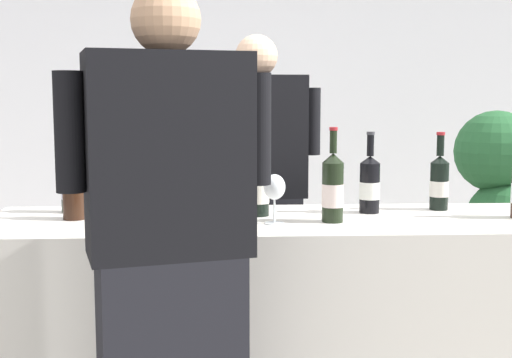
% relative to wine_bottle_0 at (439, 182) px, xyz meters
% --- Properties ---
extents(wall_back, '(8.00, 0.10, 2.80)m').
position_rel_wine_bottle_0_xyz_m(wall_back, '(-0.61, 2.43, 0.36)').
color(wall_back, white).
rests_on(wall_back, ground_plane).
extents(counter, '(2.30, 0.65, 0.93)m').
position_rel_wine_bottle_0_xyz_m(counter, '(-0.61, -0.17, -0.58)').
color(counter, beige).
rests_on(counter, ground_plane).
extents(wine_bottle_0, '(0.08, 0.08, 0.31)m').
position_rel_wine_bottle_0_xyz_m(wine_bottle_0, '(0.00, 0.00, 0.00)').
color(wine_bottle_0, black).
rests_on(wine_bottle_0, counter).
extents(wine_bottle_1, '(0.07, 0.07, 0.35)m').
position_rel_wine_bottle_0_xyz_m(wine_bottle_1, '(-1.47, 0.01, 0.01)').
color(wine_bottle_1, black).
rests_on(wine_bottle_1, counter).
extents(wine_bottle_3, '(0.08, 0.08, 0.32)m').
position_rel_wine_bottle_0_xyz_m(wine_bottle_3, '(-0.73, -0.10, -0.00)').
color(wine_bottle_3, black).
rests_on(wine_bottle_3, counter).
extents(wine_bottle_4, '(0.08, 0.08, 0.35)m').
position_rel_wine_bottle_0_xyz_m(wine_bottle_4, '(-0.47, -0.25, 0.01)').
color(wine_bottle_4, black).
rests_on(wine_bottle_4, counter).
extents(wine_bottle_5, '(0.08, 0.08, 0.32)m').
position_rel_wine_bottle_0_xyz_m(wine_bottle_5, '(-0.97, -0.31, 0.00)').
color(wine_bottle_5, black).
rests_on(wine_bottle_5, counter).
extents(wine_bottle_6, '(0.08, 0.08, 0.32)m').
position_rel_wine_bottle_0_xyz_m(wine_bottle_6, '(-0.30, -0.06, 0.00)').
color(wine_bottle_6, black).
rests_on(wine_bottle_6, counter).
extents(wine_bottle_7, '(0.08, 0.08, 0.30)m').
position_rel_wine_bottle_0_xyz_m(wine_bottle_7, '(-1.42, -0.15, 0.00)').
color(wine_bottle_7, black).
rests_on(wine_bottle_7, counter).
extents(wine_glass, '(0.08, 0.08, 0.18)m').
position_rel_wine_bottle_0_xyz_m(wine_glass, '(-0.69, -0.28, 0.01)').
color(wine_glass, silver).
rests_on(wine_glass, counter).
extents(person_server, '(0.60, 0.28, 1.67)m').
position_rel_wine_bottle_0_xyz_m(person_server, '(-0.71, 0.49, -0.23)').
color(person_server, black).
rests_on(person_server, ground_plane).
extents(person_guest, '(0.59, 0.35, 1.70)m').
position_rel_wine_bottle_0_xyz_m(person_guest, '(-1.03, -0.76, -0.22)').
color(person_guest, black).
rests_on(person_guest, ground_plane).
extents(potted_shrub, '(0.62, 0.57, 1.31)m').
position_rel_wine_bottle_0_xyz_m(potted_shrub, '(0.68, 0.87, -0.26)').
color(potted_shrub, brown).
rests_on(potted_shrub, ground_plane).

